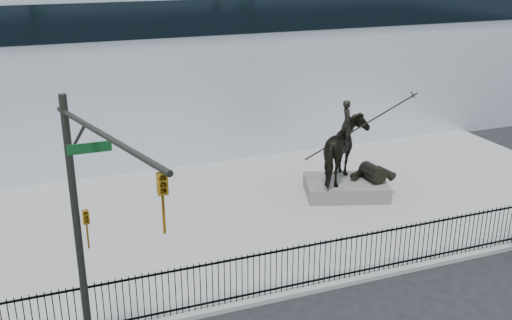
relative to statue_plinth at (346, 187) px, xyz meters
name	(u,v)px	position (x,y,z in m)	size (l,w,h in m)	color
ground	(339,309)	(-4.22, -7.18, -0.46)	(120.00, 120.00, 0.00)	black
plaza	(253,213)	(-4.22, -0.18, -0.39)	(30.00, 12.00, 0.15)	gray
building	(171,50)	(-4.22, 12.82, 4.04)	(44.00, 14.00, 9.00)	silver
picket_fence	(320,262)	(-4.22, -5.93, 0.44)	(22.10, 0.10, 1.50)	black
statue_plinth	(346,187)	(0.00, 0.00, 0.00)	(3.33, 2.29, 0.62)	#595551
equestrian_statue	(349,151)	(0.06, -0.02, 1.62)	(4.06, 3.22, 3.62)	black
traffic_signal_left	(91,232)	(-10.97, -7.80, 3.57)	(1.52, 4.84, 7.00)	black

